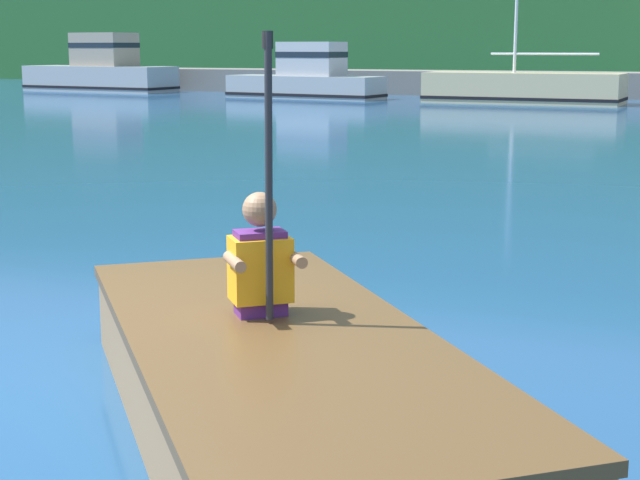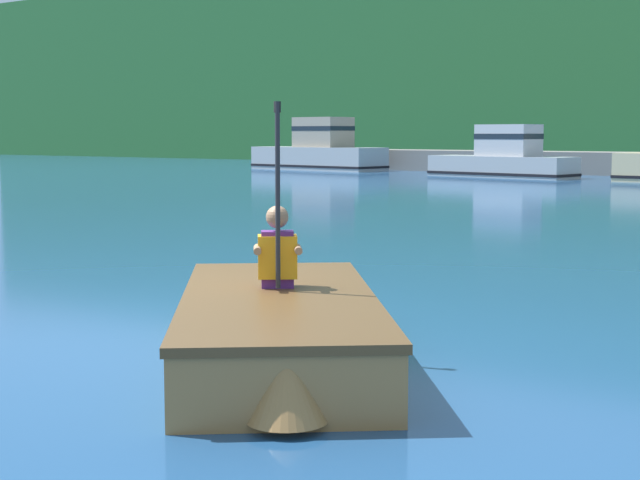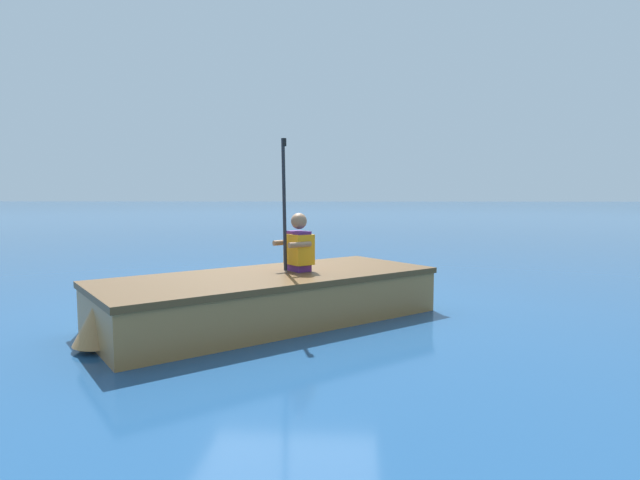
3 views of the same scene
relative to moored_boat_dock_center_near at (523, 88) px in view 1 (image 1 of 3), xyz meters
The scene contains 7 objects.
ground_plane 28.54m from the moored_boat_dock_center_near, 84.22° to the right, with size 300.00×300.00×0.00m, color navy.
marina_dock 5.51m from the moored_boat_dock_center_near, 58.55° to the left, with size 46.65×2.40×0.90m.
moored_boat_dock_center_near is the anchor object (origin of this frame).
moored_boat_dock_center_far 17.90m from the moored_boat_dock_center_near, behind, with size 6.96×2.89×2.37m.
moored_boat_dock_east_end 7.72m from the moored_boat_dock_center_near, behind, with size 5.97×2.53×1.97m.
rowboat_foreground 28.70m from the moored_boat_dock_center_near, 81.42° to the right, with size 3.28×3.52×0.49m.
person_paddler 28.37m from the moored_boat_dock_center_near, 81.83° to the right, with size 0.46×0.46×1.38m.
Camera 1 is at (3.21, -3.92, 1.79)m, focal length 55.00 mm.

